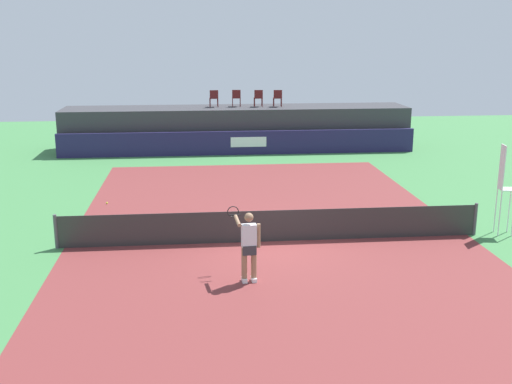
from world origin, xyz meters
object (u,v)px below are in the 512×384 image
Objects in this scene: spectator_chair_far_left at (214,98)px; spectator_chair_right at (278,97)px; net_post_far at (475,219)px; tennis_player at (249,244)px; umpire_chair at (504,184)px; spectator_chair_center at (258,97)px; net_post_near at (56,232)px; tennis_ball at (107,203)px; spectator_chair_left at (236,97)px.

spectator_chair_far_left and spectator_chair_right have the same top height.
net_post_far is 7.75m from tennis_player.
spectator_chair_far_left is 18.40m from tennis_player.
spectator_chair_far_left is 0.89× the size of net_post_far.
umpire_chair is 1.56× the size of tennis_player.
spectator_chair_center reaches higher than net_post_far.
spectator_chair_center is 0.32× the size of umpire_chair.
net_post_far is (7.38, -15.37, -2.19)m from spectator_chair_far_left.
net_post_near reaches higher than tennis_ball.
tennis_player is (-0.96, -18.40, -1.73)m from spectator_chair_left.
spectator_chair_left is 1.00× the size of spectator_chair_right.
spectator_chair_right is 0.89× the size of net_post_far.
spectator_chair_left is 16.80m from net_post_far.
net_post_far is (4.04, -15.17, -2.19)m from spectator_chair_right.
net_post_near is 12.40m from net_post_far.
spectator_chair_right is 0.32× the size of umpire_chair.
spectator_chair_left is 13.06× the size of tennis_ball.
spectator_chair_right reaches higher than umpire_chair.
umpire_chair is (8.18, -15.36, -1.11)m from spectator_chair_far_left.
umpire_chair is 1.35m from net_post_far.
spectator_chair_far_left reaches higher than tennis_player.
spectator_chair_left is at bearing 170.67° from spectator_chair_center.
spectator_chair_right reaches higher than tennis_player.
umpire_chair is 2.76× the size of net_post_near.
tennis_ball is (-4.24, -10.71, -2.66)m from spectator_chair_far_left.
spectator_chair_right is 15.85m from net_post_far.
tennis_player is 8.87m from tennis_ball.
spectator_chair_center is at bearing 64.30° from net_post_near.
net_post_near is 14.71× the size of tennis_ball.
spectator_chair_center is at bearing 110.98° from umpire_chair.
spectator_chair_center is 17.09m from net_post_near.
spectator_chair_left is at bearing 114.36° from umpire_chair.
spectator_chair_center is 1.00× the size of spectator_chair_right.
spectator_chair_center is 0.50× the size of tennis_player.
spectator_chair_center is 0.89× the size of net_post_far.
tennis_ball is (-12.42, 4.65, -1.55)m from umpire_chair.
tennis_ball is at bearing 120.39° from tennis_player.
umpire_chair is at bearing -69.02° from spectator_chair_center.
tennis_player is (0.22, -18.31, -1.73)m from spectator_chair_far_left.
spectator_chair_far_left is 1.00× the size of spectator_chair_center.
spectator_chair_left reaches higher than tennis_ball.
spectator_chair_center is (2.33, -0.10, 0.00)m from spectator_chair_far_left.
net_post_near is at bearing -179.93° from umpire_chair.
tennis_player is (-3.11, -18.11, -1.73)m from spectator_chair_right.
net_post_near is (-8.36, -15.17, -2.19)m from spectator_chair_right.
net_post_far is at bearing -75.07° from spectator_chair_right.
umpire_chair reaches higher than net_post_far.
spectator_chair_right is at bearing -6.17° from spectator_chair_center.
spectator_chair_left is 1.16m from spectator_chair_center.
spectator_chair_right is 17.45m from net_post_near.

